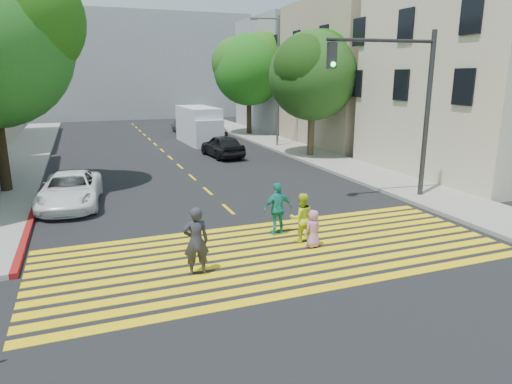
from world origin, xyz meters
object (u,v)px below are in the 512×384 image
dark_car_near (222,146)px  pedestrian_woman (301,218)px  tree_right_near (313,71)px  tree_right_far (250,66)px  pedestrian_child (313,229)px  dark_car_parked (213,130)px  traffic_signal (402,93)px  white_van (200,126)px  silver_car (185,125)px  pedestrian_extra (278,209)px  white_sedan (70,190)px  pedestrian_man (196,241)px

dark_car_near → pedestrian_woman: bearing=77.0°
tree_right_near → tree_right_far: bearing=89.1°
pedestrian_child → dark_car_parked: dark_car_parked is taller
traffic_signal → tree_right_far: bearing=91.3°
pedestrian_child → traffic_signal: (5.58, 3.54, 3.74)m
tree_right_near → white_van: bearing=121.3°
silver_car → white_van: (-0.35, -6.69, 0.59)m
pedestrian_extra → traffic_signal: size_ratio=0.26×
pedestrian_extra → traffic_signal: bearing=-165.4°
tree_right_near → white_sedan: (-13.86, -6.49, -4.56)m
pedestrian_extra → silver_car: bearing=-100.8°
silver_car → dark_car_parked: size_ratio=1.25×
pedestrian_man → pedestrian_extra: size_ratio=1.05×
tree_right_near → dark_car_parked: 12.31m
pedestrian_extra → dark_car_parked: (4.41, 23.33, -0.24)m
dark_car_parked → traffic_signal: 21.58m
pedestrian_woman → traffic_signal: 7.36m
dark_car_parked → white_van: 3.32m
dark_car_near → silver_car: size_ratio=0.89×
dark_car_parked → white_van: (-1.80, -2.72, 0.65)m
tree_right_near → pedestrian_man: tree_right_near is taller
pedestrian_extra → white_sedan: bearing=-48.0°
white_sedan → white_van: white_van is taller
tree_right_near → pedestrian_child: size_ratio=6.70×
white_sedan → dark_car_near: (8.71, 8.47, 0.06)m
tree_right_far → tree_right_near: bearing=-90.9°
tree_right_near → pedestrian_extra: size_ratio=4.50×
white_sedan → white_van: 17.20m
pedestrian_woman → dark_car_parked: pedestrian_woman is taller
dark_car_parked → tree_right_near: bearing=-75.1°
pedestrian_extra → tree_right_far: bearing=-112.8°
pedestrian_extra → white_van: white_van is taller
pedestrian_woman → white_sedan: 9.47m
dark_car_near → tree_right_far: bearing=-124.6°
tree_right_far → white_sedan: (-14.03, -17.95, -5.05)m
tree_right_near → dark_car_near: (-5.15, 1.98, -4.50)m
tree_right_far → dark_car_parked: tree_right_far is taller
dark_car_near → dark_car_parked: dark_car_near is taller
tree_right_far → dark_car_near: 11.97m
pedestrian_man → white_sedan: bearing=-65.0°
dark_car_near → white_van: white_van is taller
dark_car_parked → tree_right_far: bearing=6.9°
pedestrian_man → traffic_signal: bearing=-152.1°
tree_right_near → white_sedan: bearing=-154.9°
tree_right_far → dark_car_parked: bearing=-171.6°
dark_car_near → dark_car_parked: 9.19m
pedestrian_child → dark_car_parked: bearing=-114.5°
tree_right_far → pedestrian_child: (-7.26, -25.23, -5.13)m
pedestrian_man → dark_car_near: 17.32m
tree_right_far → pedestrian_child: tree_right_far is taller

